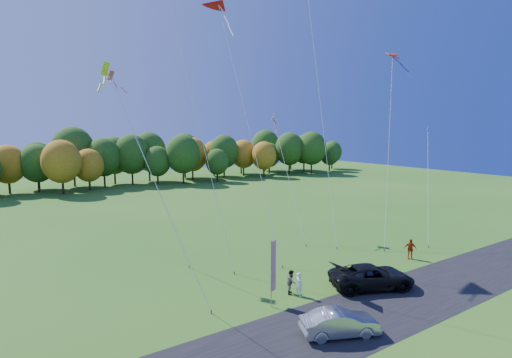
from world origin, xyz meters
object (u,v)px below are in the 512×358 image
feather_flag (273,265)px  black_suv (372,277)px  person_east (410,249)px  silver_sedan (340,323)px

feather_flag → black_suv: bearing=-12.0°
black_suv → person_east: size_ratio=3.34×
person_east → black_suv: bearing=-113.1°
person_east → feather_flag: 14.81m
black_suv → person_east: 7.82m
silver_sedan → person_east: size_ratio=2.43×
black_suv → silver_sedan: size_ratio=1.38×
person_east → feather_flag: (-14.69, -0.75, 1.70)m
black_suv → silver_sedan: 7.19m
black_suv → feather_flag: size_ratio=1.36×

